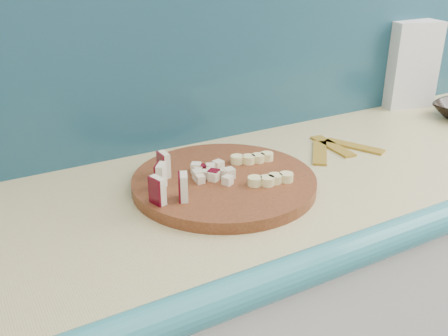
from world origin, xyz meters
The scene contains 7 objects.
backsplash centered at (0.10, 1.79, 1.16)m, with size 2.20×0.02×0.50m, color teal.
cutting_board centered at (-0.03, 1.52, 0.92)m, with size 0.38×0.38×0.02m, color #4D2410.
apple_wedges centered at (-0.16, 1.51, 0.96)m, with size 0.08×0.15×0.05m.
apple_chunks centered at (-0.05, 1.52, 0.94)m, with size 0.06×0.06×0.02m.
banana_slices centered at (0.05, 1.50, 0.94)m, with size 0.12×0.16×0.02m.
flour_bag centered at (0.77, 1.76, 1.04)m, with size 0.15×0.11×0.26m, color silver.
banana_peel centered at (0.32, 1.57, 0.91)m, with size 0.21×0.18×0.01m.
Camera 1 is at (-0.49, 0.70, 1.37)m, focal length 40.00 mm.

